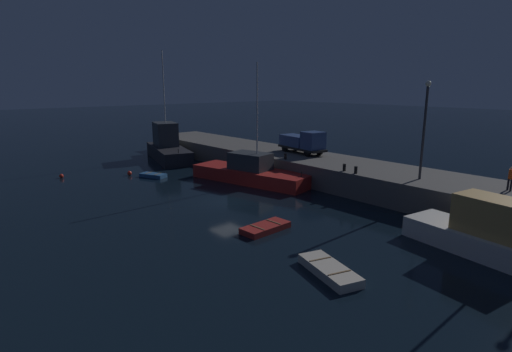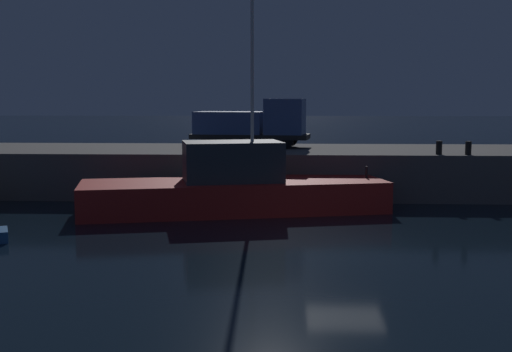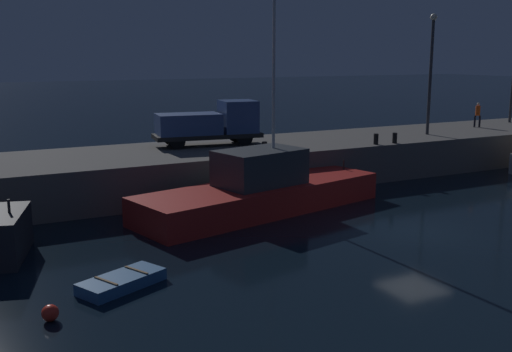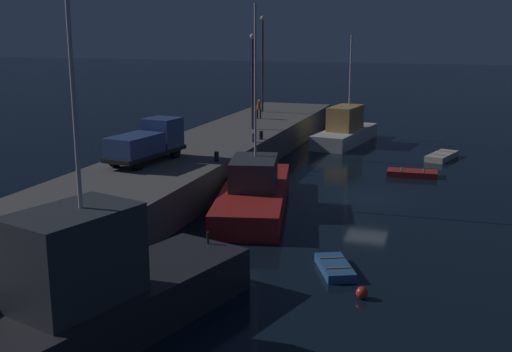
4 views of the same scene
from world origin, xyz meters
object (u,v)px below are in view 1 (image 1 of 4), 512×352
Objects in this scene: fishing_boat_blue at (251,172)px; lamp_post_west at (425,123)px; dockworker at (511,177)px; fishing_trawler_red at (496,237)px; dinghy_red_small at (265,228)px; fishing_boat_white at (168,147)px; rowboat_white_mid at (329,270)px; utility_truck at (303,142)px; dinghy_orange_near at (153,175)px; mooring_buoy_near at (61,176)px; bollard_east at (344,167)px; mooring_buoy_mid at (130,173)px; bollard_central at (356,170)px; bollard_west at (285,156)px.

fishing_boat_blue is 16.88m from lamp_post_west.
fishing_boat_blue is 7.42× the size of dockworker.
fishing_trawler_red is 2.97× the size of dinghy_red_small.
dockworker is at bearing 12.87° from lamp_post_west.
fishing_boat_white is 3.30× the size of rowboat_white_mid.
dinghy_orange_near is at bearing -123.39° from utility_truck.
dinghy_red_small reaches higher than dinghy_orange_near.
mooring_buoy_near is 29.14m from bollard_east.
dockworker reaches higher than mooring_buoy_near.
lamp_post_west is (15.05, 5.09, 5.72)m from fishing_boat_blue.
fishing_boat_white is 10.61m from dinghy_orange_near.
mooring_buoy_near is at bearing -119.93° from mooring_buoy_mid.
fishing_boat_blue is 4.33× the size of dinghy_orange_near.
bollard_central is (-4.57, -2.19, -4.20)m from lamp_post_west.
fishing_boat_blue is 9.79m from bollard_east.
utility_truck is at bearing 53.03° from mooring_buoy_mid.
bollard_west is at bearing 179.70° from bollard_east.
fishing_trawler_red reaches higher than bollard_central.
mooring_buoy_mid is at bearing 176.16° from rowboat_white_mid.
fishing_trawler_red is 0.80× the size of fishing_boat_blue.
bollard_east is (-5.86, -2.07, -4.20)m from lamp_post_west.
mooring_buoy_mid is 23.03m from bollard_east.
fishing_boat_white is 14.19m from mooring_buoy_near.
dinghy_red_small is (-6.91, 1.80, -0.03)m from rowboat_white_mid.
fishing_boat_white is 9.98m from mooring_buoy_mid.
fishing_boat_white is at bearing 142.76° from dinghy_orange_near.
utility_truck is 20.54m from dockworker.
rowboat_white_mid is 6.76× the size of bollard_central.
fishing_boat_blue is 1.71× the size of lamp_post_west.
bollard_central is at bearing 34.30° from mooring_buoy_near.
rowboat_white_mid is 16.96m from dockworker.
bollard_west is (16.17, 17.09, 2.30)m from mooring_buoy_near.
bollard_east is (-2.10, 11.22, 2.31)m from dinghy_red_small.
fishing_boat_blue is at bearing 176.94° from fishing_trawler_red.
fishing_boat_blue reaches higher than fishing_trawler_red.
bollard_central is at bearing -5.47° from bollard_east.
fishing_trawler_red is 24.06m from utility_truck.
dinghy_orange_near is 2.90m from mooring_buoy_mid.
rowboat_white_mid is 15.20m from bollard_central.
fishing_trawler_red is at bearing -1.60° from fishing_boat_white.
mooring_buoy_mid is 0.08× the size of utility_truck.
lamp_post_west is 1.21× the size of utility_truck.
bollard_central is (-7.73, 12.89, 2.28)m from rowboat_white_mid.
mooring_buoy_mid is (-22.18, 0.16, 0.04)m from dinghy_red_small.
fishing_trawler_red is 10.02m from rowboat_white_mid.
dinghy_red_small is at bearing -0.40° from mooring_buoy_mid.
utility_truck is 10.23× the size of bollard_central.
mooring_buoy_near is at bearing -125.09° from utility_truck.
mooring_buoy_mid is at bearing -168.63° from fishing_trawler_red.
lamp_post_west is 12.25× the size of bollard_east.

